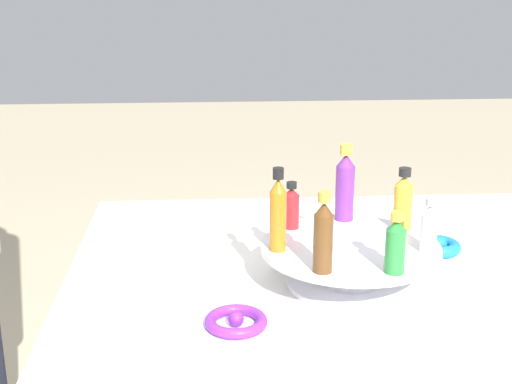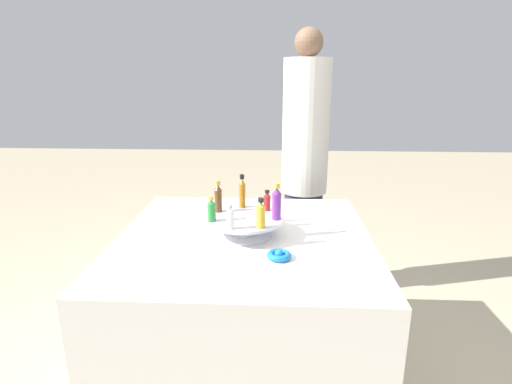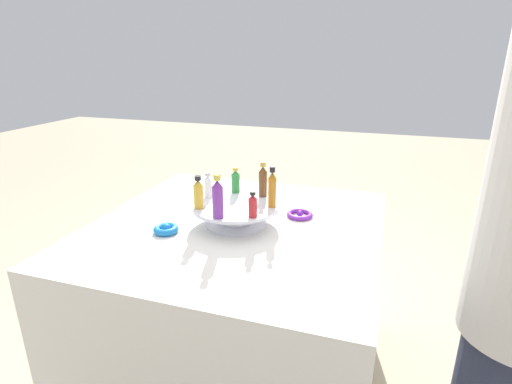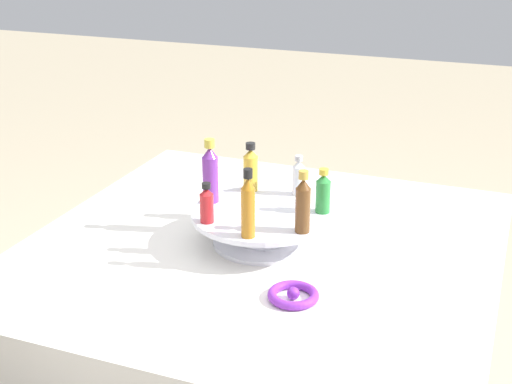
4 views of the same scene
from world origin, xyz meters
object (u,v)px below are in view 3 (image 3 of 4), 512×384
bottle_purple (218,198)px  ribbon_bow_blue (166,229)px  bottle_green (236,181)px  display_stand (236,212)px  bottle_gold (198,193)px  ribbon_bow_purple (300,214)px  bottle_clear (208,186)px  bottle_brown (263,181)px  bottle_amber (272,189)px  bottle_red (253,205)px

bottle_purple → ribbon_bow_blue: bearing=-86.9°
bottle_green → display_stand: bearing=20.5°
bottle_gold → ribbon_bow_blue: 0.17m
bottle_purple → ribbon_bow_purple: (-0.28, 0.22, -0.14)m
display_stand → bottle_clear: bearing=-108.1°
display_stand → ribbon_bow_purple: size_ratio=3.16×
bottle_brown → ribbon_bow_blue: (0.26, -0.28, -0.13)m
bottle_clear → bottle_amber: bearing=84.8°
display_stand → bottle_red: bottle_red is taller
bottle_brown → bottle_purple: bearing=-18.1°
bottle_green → ribbon_bow_purple: 0.28m
display_stand → bottle_amber: bearing=97.7°
bottle_purple → ribbon_bow_purple: bearing=141.2°
display_stand → bottle_brown: 0.16m
bottle_brown → ribbon_bow_blue: bearing=-47.2°
bottle_red → ribbon_bow_purple: (-0.24, 0.11, -0.11)m
bottle_amber → ribbon_bow_blue: bottle_amber is taller
bottle_gold → bottle_clear: (-0.12, -0.02, -0.01)m
bottle_purple → bottle_amber: (-0.15, 0.14, -0.00)m
display_stand → bottle_brown: bottle_brown is taller
display_stand → ribbon_bow_purple: 0.26m
bottle_red → ribbon_bow_blue: 0.33m
display_stand → bottle_gold: size_ratio=2.70×
bottle_brown → bottle_gold: bearing=-43.8°
bottle_red → ribbon_bow_purple: 0.29m
bottle_amber → bottle_purple: bearing=-43.8°
ribbon_bow_purple → ribbon_bow_blue: size_ratio=1.14×
bottle_gold → bottle_red: bottle_gold is taller
bottle_red → bottle_amber: size_ratio=0.61×
bottle_clear → bottle_purple: bearing=33.4°
bottle_gold → bottle_red: size_ratio=1.32×
bottle_amber → bottle_brown: bearing=-146.6°
bottle_gold → ribbon_bow_blue: bearing=-54.6°
ribbon_bow_blue → bottle_green: bearing=148.7°
bottle_green → ribbon_bow_purple: (-0.02, 0.26, -0.12)m
bottle_purple → display_stand: bearing=174.8°
bottle_green → ribbon_bow_blue: bearing=-31.3°
display_stand → bottle_brown: (-0.11, 0.07, 0.09)m
bottle_gold → bottle_clear: size_ratio=1.23×
bottle_amber → bottle_brown: size_ratio=1.10×
bottle_red → bottle_clear: 0.26m
bottle_brown → ribbon_bow_purple: (-0.03, 0.14, -0.13)m
bottle_green → bottle_clear: 0.12m
bottle_purple → bottle_brown: bottle_purple is taller
bottle_brown → bottle_clear: bearing=-69.5°
ribbon_bow_purple → bottle_purple: bearing=-38.8°
bottle_amber → display_stand: bearing=-82.3°
bottle_clear → ribbon_bow_purple: size_ratio=0.95×
bottle_purple → bottle_red: size_ratio=1.67×
display_stand → ribbon_bow_blue: 0.26m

